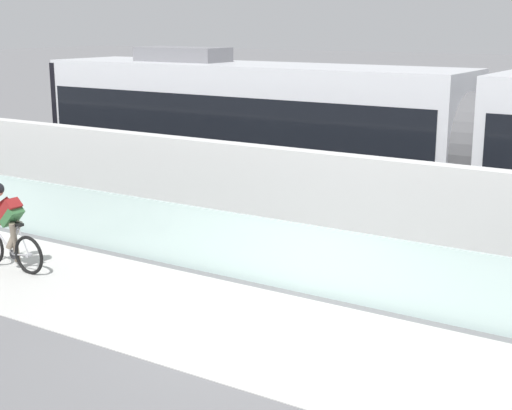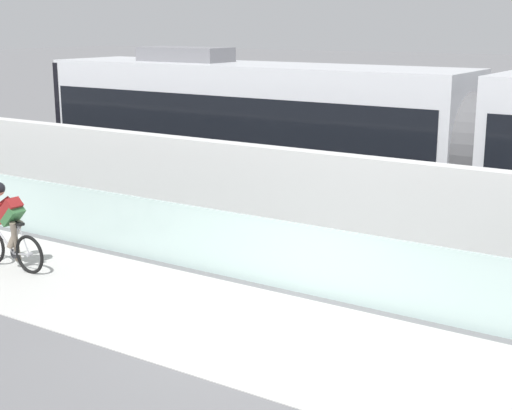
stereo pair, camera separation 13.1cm
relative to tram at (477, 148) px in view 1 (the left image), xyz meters
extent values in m
plane|color=slate|center=(-1.08, -6.85, -1.89)|extent=(200.00, 200.00, 0.00)
cube|color=beige|center=(-1.08, -6.85, -1.89)|extent=(32.00, 3.20, 0.01)
cube|color=#ADC6C1|center=(-1.08, -5.00, -1.30)|extent=(32.00, 0.05, 1.19)
cube|color=silver|center=(-1.08, -3.20, -0.85)|extent=(32.00, 0.36, 2.08)
cube|color=#595654|center=(-1.08, -0.72, -1.89)|extent=(32.00, 0.08, 0.01)
cube|color=#595654|center=(-1.08, 0.72, -1.89)|extent=(32.00, 0.08, 0.01)
cube|color=silver|center=(-5.74, 0.00, 0.01)|extent=(11.00, 2.50, 3.10)
cube|color=black|center=(-5.74, 0.00, 0.36)|extent=(10.56, 2.54, 1.04)
cube|color=#4C4C51|center=(-5.74, 0.00, -1.36)|extent=(10.78, 2.53, 0.28)
cube|color=slate|center=(-7.72, 0.00, 1.74)|extent=(2.40, 1.10, 0.36)
cube|color=#232326|center=(-9.26, 0.00, -1.53)|extent=(1.40, 1.88, 0.20)
cylinder|color=black|center=(-9.26, -0.72, -1.59)|extent=(0.60, 0.10, 0.60)
cylinder|color=black|center=(-9.26, 0.72, -1.59)|extent=(0.60, 0.10, 0.60)
cube|color=#232326|center=(-2.22, 0.00, -1.53)|extent=(1.40, 1.88, 0.20)
cylinder|color=black|center=(-2.22, -0.72, -1.59)|extent=(0.60, 0.10, 0.60)
cylinder|color=black|center=(-2.22, 0.72, -1.59)|extent=(0.60, 0.10, 0.60)
cube|color=black|center=(-11.19, 0.00, 0.01)|extent=(0.16, 2.54, 2.94)
cylinder|color=#59595B|center=(0.01, 0.00, 0.01)|extent=(0.60, 2.30, 2.30)
torus|color=black|center=(-5.92, -6.85, -1.53)|extent=(0.72, 0.06, 0.72)
cylinder|color=#99999E|center=(-5.92, -6.85, -1.53)|extent=(0.07, 0.10, 0.07)
cylinder|color=#99999E|center=(-6.63, -6.85, -1.32)|extent=(0.60, 0.04, 0.58)
cylinder|color=#99999E|center=(-6.25, -6.85, -1.30)|extent=(0.22, 0.04, 0.59)
cylinder|color=#99999E|center=(-6.54, -6.85, -1.03)|extent=(0.76, 0.04, 0.07)
cylinder|color=#99999E|center=(-6.13, -6.85, -1.56)|extent=(0.43, 0.03, 0.09)
cylinder|color=#99999E|center=(-6.04, -6.85, -1.27)|extent=(0.27, 0.02, 0.53)
cube|color=black|center=(-6.16, -6.85, -0.99)|extent=(0.24, 0.10, 0.05)
cylinder|color=#262628|center=(-6.34, -6.85, -1.59)|extent=(0.18, 0.02, 0.18)
cube|color=maroon|center=(-6.38, -6.85, -0.78)|extent=(0.50, 0.28, 0.51)
cube|color=#336638|center=(-6.29, -6.85, -0.87)|extent=(0.38, 0.30, 0.38)
cylinder|color=#726656|center=(-6.27, -6.85, -1.35)|extent=(0.29, 0.33, 0.80)
cylinder|color=#726656|center=(-6.27, -6.85, -1.21)|extent=(0.29, 0.33, 0.54)
camera|label=1|loc=(4.55, -15.53, 2.54)|focal=53.03mm
camera|label=2|loc=(4.65, -15.46, 2.54)|focal=53.03mm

